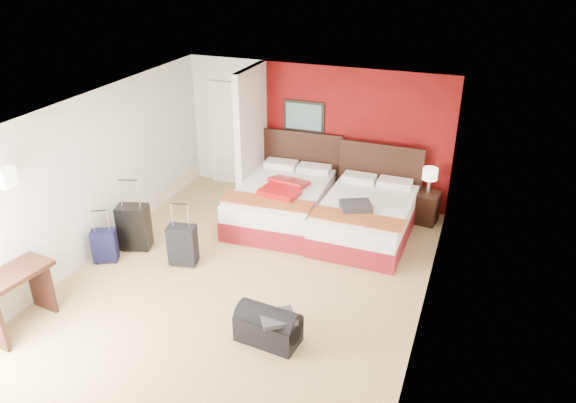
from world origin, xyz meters
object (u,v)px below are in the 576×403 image
at_px(suitcase_black, 134,228).
at_px(suitcase_charcoal, 183,246).
at_px(suitcase_navy, 105,247).
at_px(bed_right, 365,219).
at_px(nightstand, 426,207).
at_px(red_suitcase_open, 284,187).
at_px(bed_left, 281,204).
at_px(desk, 17,300).
at_px(table_lamp, 429,181).
at_px(duffel_bag, 268,327).

bearing_deg(suitcase_black, suitcase_charcoal, -24.75).
bearing_deg(suitcase_navy, bed_right, 5.07).
height_order(nightstand, suitcase_charcoal, suitcase_charcoal).
height_order(red_suitcase_open, suitcase_navy, red_suitcase_open).
bearing_deg(suitcase_navy, suitcase_black, 41.14).
relative_size(bed_left, desk, 2.19).
bearing_deg(table_lamp, bed_left, -161.22).
height_order(bed_right, suitcase_navy, bed_right).
bearing_deg(table_lamp, duffel_bag, -109.60).
bearing_deg(desk, suitcase_navy, 97.05).
height_order(red_suitcase_open, suitcase_charcoal, red_suitcase_open).
distance_m(bed_left, desk, 4.41).
relative_size(bed_right, suitcase_charcoal, 3.33).
distance_m(bed_left, suitcase_navy, 3.01).
distance_m(suitcase_navy, duffel_bag, 3.14).
bearing_deg(desk, table_lamp, 54.54).
xyz_separation_m(red_suitcase_open, table_lamp, (2.28, 0.91, 0.10)).
bearing_deg(suitcase_charcoal, nightstand, 27.62).
distance_m(suitcase_navy, desk, 1.69).
distance_m(bed_right, red_suitcase_open, 1.46).
height_order(red_suitcase_open, desk, desk).
xyz_separation_m(table_lamp, suitcase_navy, (-4.41, -3.03, -0.53)).
distance_m(bed_left, suitcase_charcoal, 2.06).
bearing_deg(nightstand, table_lamp, 0.00).
bearing_deg(nightstand, suitcase_charcoal, -133.39).
height_order(suitcase_black, desk, desk).
relative_size(suitcase_black, suitcase_charcoal, 1.18).
relative_size(suitcase_charcoal, duffel_bag, 0.79).
relative_size(bed_left, suitcase_navy, 4.20).
relative_size(table_lamp, suitcase_navy, 0.90).
relative_size(bed_right, suitcase_black, 2.84).
xyz_separation_m(nightstand, desk, (-4.43, -4.72, 0.12)).
distance_m(table_lamp, suitcase_black, 4.93).
xyz_separation_m(bed_right, suitcase_black, (-3.33, -1.67, 0.05)).
bearing_deg(suitcase_black, bed_right, 10.55).
distance_m(bed_right, suitcase_navy, 4.14).
height_order(suitcase_charcoal, suitcase_navy, suitcase_charcoal).
bearing_deg(desk, red_suitcase_open, 68.34).
xyz_separation_m(bed_left, red_suitcase_open, (0.10, -0.10, 0.37)).
bearing_deg(duffel_bag, bed_right, 86.71).
distance_m(bed_right, desk, 5.24).
relative_size(nightstand, table_lamp, 1.25).
relative_size(bed_right, table_lamp, 4.53).
bearing_deg(suitcase_navy, duffel_bag, -41.91).
distance_m(bed_left, table_lamp, 2.56).
height_order(bed_left, red_suitcase_open, red_suitcase_open).
bearing_deg(suitcase_charcoal, red_suitcase_open, 49.46).
height_order(red_suitcase_open, nightstand, red_suitcase_open).
bearing_deg(suitcase_navy, desk, -117.20).
bearing_deg(bed_left, table_lamp, 16.15).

